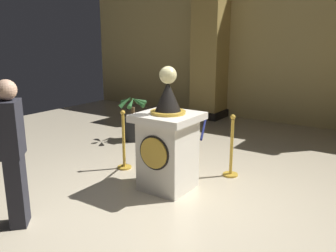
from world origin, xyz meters
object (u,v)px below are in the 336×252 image
(stanchion_far, at_px, (124,148))
(bystander_guest, at_px, (13,150))
(pedestal_clock, at_px, (168,143))
(potted_palm_left, at_px, (133,125))
(stanchion_near, at_px, (231,155))

(stanchion_far, xyz_separation_m, bystander_guest, (0.21, -2.09, 0.57))
(pedestal_clock, height_order, potted_palm_left, pedestal_clock)
(stanchion_far, distance_m, bystander_guest, 2.18)
(potted_palm_left, height_order, bystander_guest, bystander_guest)
(potted_palm_left, bearing_deg, stanchion_near, -15.18)
(stanchion_near, distance_m, stanchion_far, 1.77)
(pedestal_clock, relative_size, stanchion_near, 1.77)
(stanchion_far, xyz_separation_m, potted_palm_left, (-0.96, 1.41, -0.01))
(stanchion_near, bearing_deg, pedestal_clock, -120.24)
(stanchion_near, xyz_separation_m, stanchion_far, (-1.63, -0.71, -0.00))
(pedestal_clock, relative_size, bystander_guest, 1.04)
(bystander_guest, bearing_deg, stanchion_near, 63.07)
(pedestal_clock, distance_m, bystander_guest, 2.04)
(stanchion_far, relative_size, bystander_guest, 0.58)
(pedestal_clock, distance_m, stanchion_near, 1.17)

